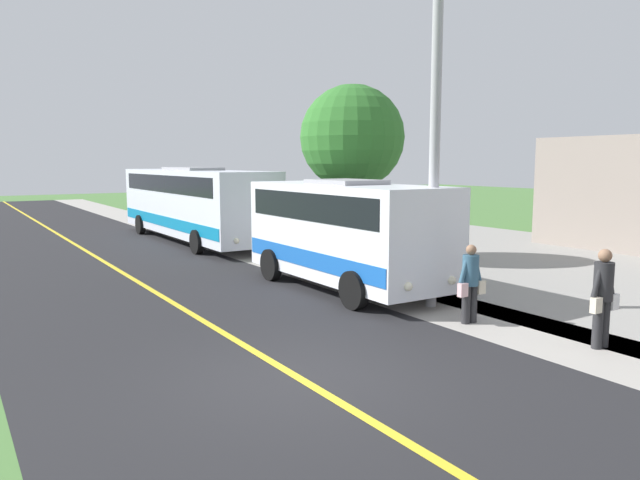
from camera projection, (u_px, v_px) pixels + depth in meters
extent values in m
plane|color=#477238|center=(298.00, 378.00, 9.35)|extent=(120.00, 120.00, 0.00)
cube|color=black|center=(298.00, 378.00, 9.35)|extent=(8.00, 100.00, 0.01)
cube|color=#9E9991|center=(520.00, 329.00, 12.11)|extent=(2.40, 100.00, 0.01)
cube|color=gold|center=(298.00, 378.00, 9.35)|extent=(0.16, 100.00, 0.00)
cube|color=white|center=(346.00, 230.00, 15.85)|extent=(2.35, 6.53, 2.43)
cube|color=blue|center=(346.00, 255.00, 15.93)|extent=(2.39, 6.40, 0.44)
cube|color=black|center=(346.00, 205.00, 15.76)|extent=(2.39, 5.88, 0.70)
cube|color=gray|center=(346.00, 182.00, 15.68)|extent=(1.41, 1.96, 0.12)
cylinder|color=black|center=(431.00, 279.00, 14.92)|extent=(0.25, 0.90, 0.90)
cylinder|color=black|center=(354.00, 290.00, 13.67)|extent=(0.25, 0.90, 0.90)
cylinder|color=black|center=(339.00, 258.00, 18.31)|extent=(0.25, 0.90, 0.90)
cylinder|color=black|center=(271.00, 265.00, 17.06)|extent=(0.25, 0.90, 0.90)
sphere|color=#F2EACC|center=(452.00, 280.00, 13.55)|extent=(0.20, 0.20, 0.20)
sphere|color=#F2EACC|center=(408.00, 286.00, 12.86)|extent=(0.20, 0.20, 0.20)
cube|color=silver|center=(193.00, 202.00, 25.51)|extent=(2.50, 11.76, 2.67)
cube|color=#0C72A5|center=(193.00, 220.00, 25.61)|extent=(2.54, 11.53, 0.44)
cube|color=black|center=(192.00, 183.00, 25.40)|extent=(2.54, 10.59, 0.70)
cube|color=gray|center=(192.00, 169.00, 25.33)|extent=(1.50, 3.53, 0.12)
cylinder|color=black|center=(258.00, 237.00, 23.27)|extent=(0.25, 0.90, 0.90)
cylinder|color=black|center=(197.00, 242.00, 21.95)|extent=(0.25, 0.90, 0.90)
cylinder|color=black|center=(191.00, 222.00, 29.38)|extent=(0.25, 0.90, 0.90)
cylinder|color=black|center=(140.00, 225.00, 28.06)|extent=(0.25, 0.90, 0.90)
sphere|color=#F2EACC|center=(272.00, 238.00, 21.06)|extent=(0.20, 0.20, 0.20)
sphere|color=#F2EACC|center=(236.00, 241.00, 20.33)|extent=(0.20, 0.20, 0.20)
cylinder|color=#262628|center=(604.00, 323.00, 10.89)|extent=(0.18, 0.18, 0.88)
cylinder|color=#262628|center=(598.00, 325.00, 10.79)|extent=(0.18, 0.18, 0.88)
cylinder|color=#262628|center=(604.00, 281.00, 10.74)|extent=(0.34, 0.34, 0.70)
sphere|color=#8C664C|center=(605.00, 256.00, 10.68)|extent=(0.24, 0.24, 0.24)
cylinder|color=#262628|center=(610.00, 278.00, 10.83)|extent=(0.29, 0.10, 0.63)
cube|color=white|center=(613.00, 302.00, 10.88)|extent=(0.20, 0.12, 0.28)
cylinder|color=#262628|center=(598.00, 280.00, 10.64)|extent=(0.29, 0.10, 0.63)
cube|color=beige|center=(596.00, 305.00, 10.61)|extent=(0.20, 0.12, 0.28)
cylinder|color=#262628|center=(473.00, 304.00, 12.58)|extent=(0.18, 0.18, 0.81)
cylinder|color=#262628|center=(466.00, 305.00, 12.47)|extent=(0.18, 0.18, 0.81)
cylinder|color=#335972|center=(471.00, 270.00, 12.43)|extent=(0.34, 0.34, 0.64)
sphere|color=#8C664C|center=(471.00, 250.00, 12.38)|extent=(0.22, 0.22, 0.22)
cylinder|color=#335972|center=(477.00, 268.00, 12.52)|extent=(0.27, 0.10, 0.58)
cube|color=beige|center=(481.00, 287.00, 12.58)|extent=(0.20, 0.12, 0.28)
cylinder|color=#335972|center=(464.00, 270.00, 12.33)|extent=(0.27, 0.10, 0.58)
cube|color=beige|center=(463.00, 290.00, 12.30)|extent=(0.20, 0.12, 0.28)
cylinder|color=#9E9EA3|center=(435.00, 121.00, 13.47)|extent=(0.24, 0.24, 8.54)
cylinder|color=#4C3826|center=(352.00, 218.00, 20.63)|extent=(0.36, 0.36, 2.86)
sphere|color=#2D6B28|center=(352.00, 137.00, 20.27)|extent=(3.54, 3.54, 3.54)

